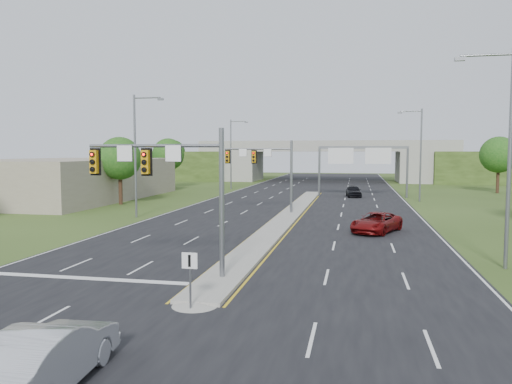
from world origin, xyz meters
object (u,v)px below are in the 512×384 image
object	(u,v)px
signal_mast_far	(268,164)
sign_gantry	(361,157)
overpass	(326,164)
keep_right_sign	(190,271)
signal_mast_near	(174,178)
car_silver	(48,356)
car_far_c	(353,191)
car_far_a	(376,222)

from	to	relation	value
signal_mast_far	sign_gantry	size ratio (longest dim) A/B	0.60
overpass	keep_right_sign	bearing A→B (deg)	-90.00
signal_mast_far	keep_right_sign	xyz separation A→B (m)	(2.26, -29.45, -3.21)
signal_mast_near	car_silver	bearing A→B (deg)	-86.03
car_silver	overpass	bearing A→B (deg)	-94.28
sign_gantry	overpass	size ratio (longest dim) A/B	0.14
keep_right_sign	car_far_c	world-z (taller)	keep_right_sign
signal_mast_far	keep_right_sign	bearing A→B (deg)	-85.61
car_far_a	car_far_c	size ratio (longest dim) A/B	1.18
keep_right_sign	overpass	size ratio (longest dim) A/B	0.03
keep_right_sign	sign_gantry	size ratio (longest dim) A/B	0.19
car_far_c	car_far_a	bearing A→B (deg)	-92.81
sign_gantry	car_far_a	world-z (taller)	sign_gantry
overpass	car_silver	distance (m)	91.12
overpass	car_far_a	world-z (taller)	overpass
keep_right_sign	car_far_a	world-z (taller)	keep_right_sign
sign_gantry	car_far_a	size ratio (longest dim) A/B	2.21
signal_mast_near	overpass	bearing A→B (deg)	88.38
sign_gantry	car_far_c	world-z (taller)	sign_gantry
signal_mast_far	signal_mast_near	bearing A→B (deg)	-90.00
signal_mast_far	overpass	bearing A→B (deg)	87.65
overpass	car_far_a	distance (m)	65.05
overpass	car_silver	bearing A→B (deg)	-90.94
sign_gantry	car_far_a	bearing A→B (deg)	-88.37
sign_gantry	car_far_c	bearing A→B (deg)	-171.44
keep_right_sign	car_far_c	bearing A→B (deg)	83.38
car_silver	signal_mast_near	bearing A→B (deg)	-89.37
keep_right_sign	sign_gantry	distance (m)	50.04
car_silver	car_far_a	xyz separation A→B (m)	(9.02, 26.52, -0.09)
signal_mast_near	sign_gantry	xyz separation A→B (m)	(8.95, 44.99, 0.51)
car_silver	car_far_c	world-z (taller)	car_silver
car_silver	car_far_a	distance (m)	28.01
signal_mast_near	keep_right_sign	distance (m)	5.94
signal_mast_near	car_far_c	distance (m)	45.73
keep_right_sign	car_far_a	size ratio (longest dim) A/B	0.42
keep_right_sign	car_silver	distance (m)	6.75
signal_mast_near	overpass	size ratio (longest dim) A/B	0.09
sign_gantry	signal_mast_far	bearing A→B (deg)	-114.11
sign_gantry	car_silver	distance (m)	56.76
signal_mast_far	sign_gantry	world-z (taller)	signal_mast_far
keep_right_sign	car_far_c	xyz separation A→B (m)	(5.73, 49.30, -0.74)
overpass	car_far_c	bearing A→B (deg)	-80.77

